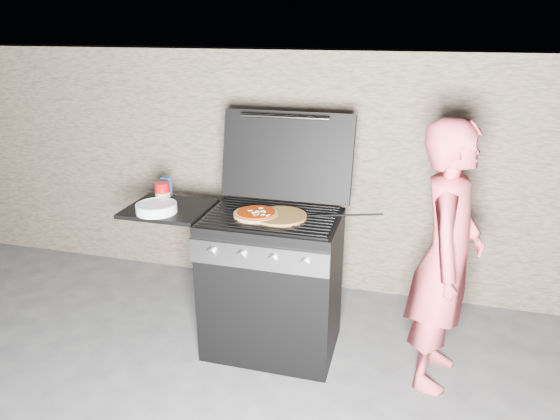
% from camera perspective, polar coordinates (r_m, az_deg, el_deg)
% --- Properties ---
extents(ground, '(50.00, 50.00, 0.00)m').
position_cam_1_polar(ground, '(3.38, -0.85, -15.17)').
color(ground, '#3C3C3C').
extents(stone_wall, '(8.00, 0.35, 1.80)m').
position_cam_1_polar(stone_wall, '(3.91, 3.29, 4.62)').
color(stone_wall, '#7B6B53').
rests_on(stone_wall, ground).
extents(gas_grill, '(1.34, 0.79, 0.91)m').
position_cam_1_polar(gas_grill, '(3.20, -5.24, -7.81)').
color(gas_grill, black).
rests_on(gas_grill, ground).
extents(pizza_topped, '(0.35, 0.35, 0.03)m').
position_cam_1_polar(pizza_topped, '(2.93, -2.75, -0.39)').
color(pizza_topped, '#E2B95E').
rests_on(pizza_topped, gas_grill).
extents(pizza_plain, '(0.34, 0.34, 0.02)m').
position_cam_1_polar(pizza_plain, '(2.91, 0.05, -0.70)').
color(pizza_plain, '#B19141').
rests_on(pizza_plain, gas_grill).
extents(sauce_jar, '(0.10, 0.10, 0.14)m').
position_cam_1_polar(sauce_jar, '(3.22, -13.25, 1.88)').
color(sauce_jar, '#A5060A').
rests_on(sauce_jar, gas_grill).
extents(blue_carton, '(0.06, 0.04, 0.13)m').
position_cam_1_polar(blue_carton, '(3.35, -12.85, 2.56)').
color(blue_carton, '#2350B4').
rests_on(blue_carton, gas_grill).
extents(plate_stack, '(0.32, 0.32, 0.06)m').
position_cam_1_polar(plate_stack, '(3.09, -13.94, 0.23)').
color(plate_stack, white).
rests_on(plate_stack, gas_grill).
extents(person, '(0.46, 0.62, 1.54)m').
position_cam_1_polar(person, '(2.89, 18.46, -5.27)').
color(person, '#E04C54').
rests_on(person, ground).
extents(tongs, '(0.43, 0.07, 0.09)m').
position_cam_1_polar(tongs, '(2.85, 7.40, -0.61)').
color(tongs, black).
rests_on(tongs, gas_grill).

